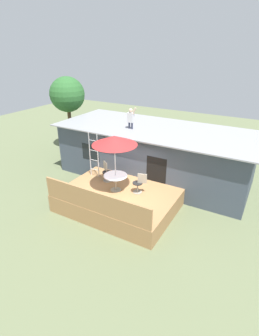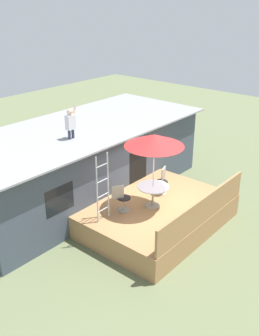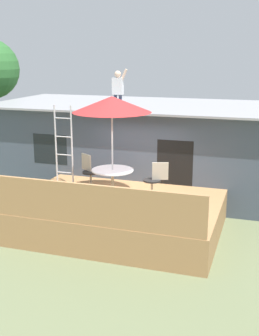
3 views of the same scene
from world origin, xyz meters
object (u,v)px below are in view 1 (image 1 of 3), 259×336
at_px(patio_chair_right, 139,183).
at_px(patio_umbrella, 115,140).
at_px(step_ladder, 94,155).
at_px(person_figure, 131,117).
at_px(patio_table, 116,178).
at_px(backyard_tree, 67,95).
at_px(patio_chair_left, 107,172).

bearing_deg(patio_chair_right, patio_umbrella, 0.00).
xyz_separation_m(step_ladder, person_figure, (0.79, 2.20, 1.48)).
xyz_separation_m(patio_table, patio_umbrella, (0.00, -0.00, 1.76)).
bearing_deg(backyard_tree, patio_chair_right, -29.86).
relative_size(patio_chair_left, backyard_tree, 0.19).
bearing_deg(patio_chair_left, patio_umbrella, 0.00).
bearing_deg(patio_table, patio_chair_right, 18.78).
relative_size(patio_chair_left, patio_chair_right, 1.00).
bearing_deg(step_ladder, patio_umbrella, -22.52).
relative_size(patio_table, person_figure, 0.94).
distance_m(patio_umbrella, step_ladder, 2.18).
relative_size(person_figure, patio_chair_left, 1.21).
relative_size(patio_umbrella, person_figure, 2.29).
height_order(patio_umbrella, patio_chair_right, patio_umbrella).
bearing_deg(step_ladder, patio_table, -22.52).
xyz_separation_m(patio_umbrella, step_ladder, (-1.65, 0.69, -1.25)).
height_order(step_ladder, patio_chair_left, step_ladder).
relative_size(patio_table, step_ladder, 0.47).
relative_size(step_ladder, person_figure, 1.98).
bearing_deg(patio_chair_left, patio_chair_right, 26.07).
distance_m(patio_umbrella, patio_chair_right, 2.16).
height_order(patio_umbrella, backyard_tree, backyard_tree).
bearing_deg(patio_chair_left, step_ladder, -153.17).
distance_m(patio_table, person_figure, 3.61).
bearing_deg(person_figure, step_ladder, -109.71).
relative_size(patio_umbrella, backyard_tree, 0.52).
distance_m(patio_table, backyard_tree, 8.64).
relative_size(patio_chair_right, backyard_tree, 0.19).
height_order(patio_umbrella, step_ladder, patio_umbrella).
xyz_separation_m(patio_table, patio_chair_right, (1.00, 0.34, -0.13)).
bearing_deg(patio_table, person_figure, 106.64).
bearing_deg(backyard_tree, person_figure, -17.96).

